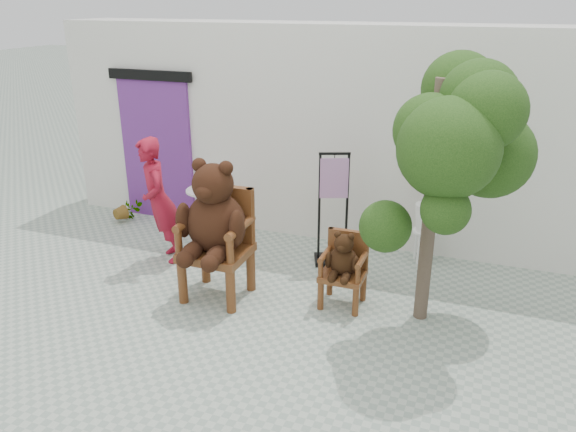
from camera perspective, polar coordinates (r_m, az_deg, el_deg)
The scene contains 11 objects.
ground_plane at distance 6.03m, azimuth -1.16°, elevation -12.08°, with size 60.00×60.00×0.00m, color #97A392.
back_wall at distance 8.20m, azimuth 6.79°, elevation 8.36°, with size 9.00×1.00×3.00m, color silver.
doorway at distance 9.00m, azimuth -13.17°, elevation 6.91°, with size 1.40×0.11×2.33m.
chair_big at distance 6.42m, azimuth -7.42°, elevation -0.66°, with size 0.83×0.88×1.68m.
chair_small at distance 6.39m, azimuth 5.69°, elevation -4.67°, with size 0.49×0.49×0.91m.
person at distance 7.50m, azimuth -12.90°, elevation 1.49°, with size 0.62×0.40×1.69m, color maroon.
cafe_table at distance 8.37m, azimuth -8.19°, elevation 0.98°, with size 0.60×0.60×0.70m.
display_stand at distance 7.36m, azimuth 4.56°, elevation -0.56°, with size 0.55×0.49×1.51m.
stool_bucket at distance 7.55m, azimuth 13.86°, elevation -0.09°, with size 0.32×0.32×1.45m.
tree at distance 5.66m, azimuth 17.26°, elevation 7.52°, with size 1.60×1.79×2.85m.
potted_plant at distance 9.21m, azimuth -16.04°, elevation 0.65°, with size 0.36×0.31×0.40m, color black.
Camera 1 is at (1.86, -4.68, 3.33)m, focal length 35.00 mm.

